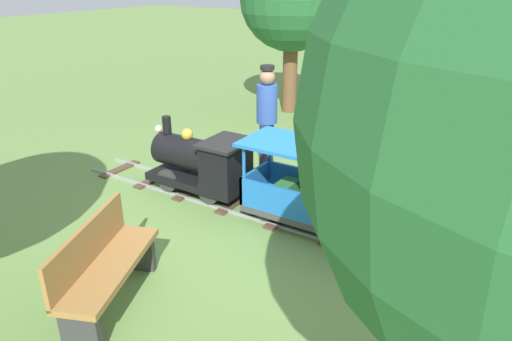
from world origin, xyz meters
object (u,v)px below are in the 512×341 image
Objects in this scene: passenger_car at (324,197)px; park_bench at (105,266)px; locomotive at (203,162)px; conductor_person at (267,112)px.

park_bench is at bearing 154.08° from passenger_car.
passenger_car is at bearing -25.92° from park_bench.
passenger_car is 1.48× the size of park_bench.
conductor_person is (1.10, -0.34, 0.47)m from locomotive.
locomotive is 1.76m from passenger_car.
conductor_person reaches higher than locomotive.
passenger_car is at bearing -127.67° from conductor_person.
locomotive is 2.35m from park_bench.
locomotive is at bearing 16.44° from park_bench.
passenger_car is 1.23× the size of conductor_person.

